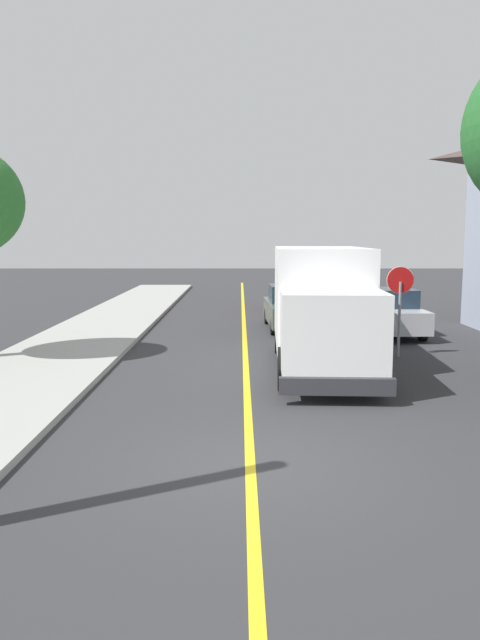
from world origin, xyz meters
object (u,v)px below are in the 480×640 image
at_px(parked_car_near, 290,308).
at_px(stop_sign, 399,294).
at_px(parked_van_across, 388,313).
at_px(box_truck, 320,302).
at_px(parked_car_mid, 294,293).

xyz_separation_m(parked_car_near, stop_sign, (2.69, -5.49, 1.06)).
xyz_separation_m(parked_van_across, stop_sign, (-0.72, -4.12, 1.06)).
bearing_deg(parked_van_across, parked_car_near, 158.13).
relative_size(parked_van_across, stop_sign, 1.68).
bearing_deg(box_truck, parked_van_across, 60.22).
bearing_deg(stop_sign, parked_van_across, 80.12).
distance_m(box_truck, parked_car_near, 7.01).
xyz_separation_m(box_truck, parked_car_near, (-0.22, 6.94, -0.97)).
bearing_deg(parked_car_near, box_truck, -88.15).
distance_m(parked_car_near, parked_van_across, 3.67).
height_order(box_truck, parked_car_near, box_truck).
distance_m(parked_car_mid, parked_van_across, 8.12).
height_order(parked_car_near, stop_sign, stop_sign).
relative_size(parked_car_near, parked_van_across, 1.00).
xyz_separation_m(parked_car_mid, parked_van_across, (2.68, -7.67, 0.00)).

